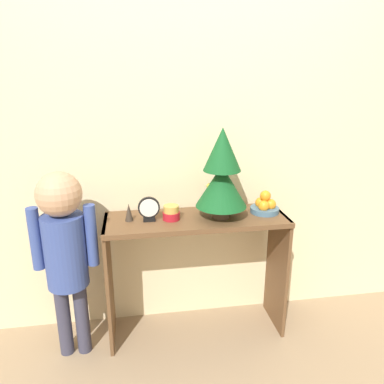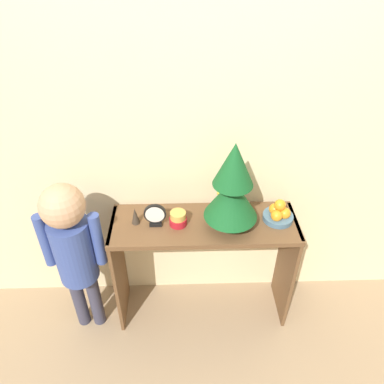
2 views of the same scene
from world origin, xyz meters
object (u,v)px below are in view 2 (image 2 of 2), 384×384
(desk_clock, at_px, (155,215))
(singing_bowl, at_px, (178,219))
(fruit_bowl, at_px, (278,214))
(figurine, at_px, (135,216))
(child_figure, at_px, (72,244))
(mini_tree, at_px, (232,187))

(desk_clock, bearing_deg, singing_bowl, 1.06)
(singing_bowl, bearing_deg, fruit_bowl, 2.31)
(figurine, distance_m, child_figure, 0.39)
(fruit_bowl, bearing_deg, child_figure, -175.16)
(mini_tree, distance_m, figurine, 0.58)
(fruit_bowl, height_order, child_figure, child_figure)
(singing_bowl, distance_m, figurine, 0.25)
(fruit_bowl, height_order, figurine, fruit_bowl)
(singing_bowl, relative_size, desk_clock, 0.69)
(fruit_bowl, relative_size, singing_bowl, 1.75)
(figurine, bearing_deg, mini_tree, -3.73)
(child_figure, bearing_deg, figurine, 15.07)
(singing_bowl, distance_m, desk_clock, 0.13)
(figurine, bearing_deg, fruit_bowl, 0.28)
(fruit_bowl, height_order, singing_bowl, fruit_bowl)
(singing_bowl, height_order, figurine, figurine)
(mini_tree, xyz_separation_m, child_figure, (-0.90, -0.06, -0.34))
(mini_tree, height_order, child_figure, mini_tree)
(child_figure, bearing_deg, desk_clock, 8.93)
(singing_bowl, relative_size, figurine, 0.94)
(fruit_bowl, xyz_separation_m, singing_bowl, (-0.58, -0.02, -0.00))
(fruit_bowl, xyz_separation_m, child_figure, (-1.18, -0.10, -0.11))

